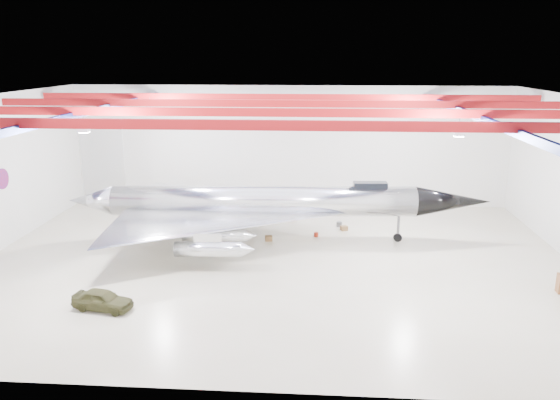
{
  "coord_description": "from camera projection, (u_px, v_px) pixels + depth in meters",
  "views": [
    {
      "loc": [
        2.73,
        -34.82,
        13.62
      ],
      "look_at": [
        0.13,
        2.0,
        3.8
      ],
      "focal_mm": 35.0,
      "sensor_mm": 36.0,
      "label": 1
    }
  ],
  "objects": [
    {
      "name": "tool_chest",
      "position": [
        316.0,
        234.0,
        42.28
      ],
      "size": [
        0.37,
        0.37,
        0.32
      ],
      "primitive_type": "cylinder",
      "rotation": [
        0.0,
        0.0,
        0.02
      ],
      "color": "maroon",
      "rests_on": "floor"
    },
    {
      "name": "ceiling",
      "position": [
        276.0,
        98.0,
        34.43
      ],
      "size": [
        40.0,
        40.0,
        0.0
      ],
      "primitive_type": "plane",
      "rotation": [
        3.14,
        0.0,
        0.0
      ],
      "color": "#0A0F38",
      "rests_on": "wall_back"
    },
    {
      "name": "spares_box",
      "position": [
        339.0,
        224.0,
        44.7
      ],
      "size": [
        0.52,
        0.52,
        0.41
      ],
      "primitive_type": "cylinder",
      "rotation": [
        0.0,
        0.0,
        -0.16
      ],
      "color": "#59595B",
      "rests_on": "floor"
    },
    {
      "name": "oil_barrel",
      "position": [
        269.0,
        238.0,
        41.3
      ],
      "size": [
        0.61,
        0.52,
        0.38
      ],
      "primitive_type": "cube",
      "rotation": [
        0.0,
        0.0,
        0.18
      ],
      "color": "olive",
      "rests_on": "floor"
    },
    {
      "name": "jet_aircraft",
      "position": [
        263.0,
        205.0,
        40.57
      ],
      "size": [
        31.43,
        18.95,
        8.57
      ],
      "rotation": [
        0.0,
        0.0,
        0.06
      ],
      "color": "silver",
      "rests_on": "floor"
    },
    {
      "name": "floor",
      "position": [
        276.0,
        261.0,
        37.26
      ],
      "size": [
        40.0,
        40.0,
        0.0
      ],
      "primitive_type": "plane",
      "color": "#BFB597",
      "rests_on": "ground"
    },
    {
      "name": "parts_bin",
      "position": [
        344.0,
        228.0,
        43.74
      ],
      "size": [
        0.66,
        0.6,
        0.37
      ],
      "primitive_type": "cube",
      "rotation": [
        0.0,
        0.0,
        0.43
      ],
      "color": "olive",
      "rests_on": "floor"
    },
    {
      "name": "jeep",
      "position": [
        103.0,
        300.0,
        30.05
      ],
      "size": [
        3.57,
        1.96,
        1.15
      ],
      "primitive_type": "imported",
      "rotation": [
        0.0,
        0.0,
        1.38
      ],
      "color": "#3D3C1E",
      "rests_on": "floor"
    },
    {
      "name": "wall_roundel",
      "position": [
        2.0,
        179.0,
        39.25
      ],
      "size": [
        0.1,
        1.5,
        1.5
      ],
      "primitive_type": "cylinder",
      "rotation": [
        0.0,
        1.57,
        0.0
      ],
      "color": "#B21414",
      "rests_on": "wall_left"
    },
    {
      "name": "toolbox_red",
      "position": [
        293.0,
        218.0,
        46.45
      ],
      "size": [
        0.5,
        0.41,
        0.33
      ],
      "primitive_type": "cube",
      "rotation": [
        0.0,
        0.0,
        0.06
      ],
      "color": "maroon",
      "rests_on": "floor"
    },
    {
      "name": "crate_ply",
      "position": [
        238.0,
        243.0,
        40.23
      ],
      "size": [
        0.62,
        0.52,
        0.39
      ],
      "primitive_type": "cube",
      "rotation": [
        0.0,
        0.0,
        -0.13
      ],
      "color": "olive",
      "rests_on": "floor"
    },
    {
      "name": "wall_back",
      "position": [
        289.0,
        146.0,
        50.3
      ],
      "size": [
        40.0,
        0.0,
        40.0
      ],
      "primitive_type": "plane",
      "rotation": [
        1.57,
        0.0,
        0.0
      ],
      "color": "silver",
      "rests_on": "floor"
    },
    {
      "name": "ceiling_structure",
      "position": [
        276.0,
        109.0,
        34.6
      ],
      "size": [
        39.5,
        29.5,
        1.08
      ],
      "color": "maroon",
      "rests_on": "ceiling"
    }
  ]
}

